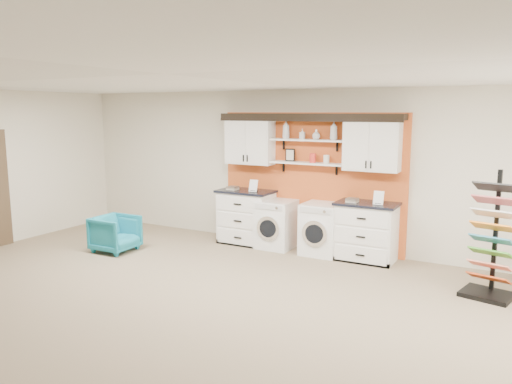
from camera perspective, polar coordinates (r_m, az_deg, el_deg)
The scene contains 22 objects.
floor at distance 5.87m, azimuth -9.53°, elevation -15.26°, with size 10.00×10.00×0.00m, color #816C57.
ceiling at distance 5.36m, azimuth -10.34°, elevation 13.13°, with size 10.00×10.00×0.00m, color white.
wall_back at distance 8.89m, azimuth 6.36°, elevation 2.57°, with size 10.00×10.00×0.00m, color beige.
accent_panel at distance 8.88m, azimuth 6.25°, elevation 1.27°, with size 3.40×0.07×2.40m, color #C85522.
upper_cabinet_left at distance 9.15m, azimuth -0.67°, elevation 5.84°, with size 0.90×0.35×0.84m.
upper_cabinet_right at distance 8.28m, azimuth 13.14°, elevation 5.24°, with size 0.90×0.35×0.84m.
shelf_lower at distance 8.69m, azimuth 5.87°, elevation 3.29°, with size 1.32×0.28×0.03m, color white.
shelf_upper at distance 8.66m, azimuth 5.92°, elevation 5.93°, with size 1.32×0.28×0.03m, color white.
crown_molding at distance 8.66m, azimuth 5.99°, elevation 8.56°, with size 3.30×0.41×0.13m.
picture_frame at distance 8.86m, azimuth 3.92°, elevation 4.25°, with size 0.18×0.02×0.22m.
canister_red at distance 8.64m, azimuth 6.50°, elevation 3.88°, with size 0.11×0.11×0.16m, color red.
canister_cream at distance 8.55m, azimuth 8.05°, elevation 3.73°, with size 0.10×0.10×0.14m, color silver.
base_cabinet_left at distance 9.21m, azimuth -1.12°, elevation -2.85°, with size 1.02×0.66×0.99m.
base_cabinet_right at distance 8.35m, azimuth 12.51°, elevation -4.44°, with size 0.98×0.66×0.96m.
washer at distance 8.93m, azimuth 2.37°, elevation -3.67°, with size 0.61×0.71×0.86m.
dryer at distance 8.59m, azimuth 7.54°, elevation -4.19°, with size 0.63×0.71×0.88m.
sample_rack at distance 7.25m, azimuth 25.20°, elevation -6.77°, with size 0.71×0.63×1.67m.
armchair at distance 9.05m, azimuth -15.77°, elevation -4.59°, with size 0.67×0.69×0.63m, color #15788F.
soap_bottle_a at distance 8.82m, azimuth 3.46°, elevation 7.17°, with size 0.12×0.13×0.32m, color silver.
soap_bottle_b at distance 8.69m, azimuth 5.32°, elevation 6.63°, with size 0.08×0.08×0.18m, color silver.
soap_bottle_c at distance 8.60m, azimuth 6.89°, elevation 6.56°, with size 0.13×0.13×0.17m, color silver.
soap_bottle_d at distance 8.48m, azimuth 8.88°, elevation 6.99°, with size 0.12×0.13×0.32m, color silver.
Camera 1 is at (3.35, -4.17, 2.42)m, focal length 35.00 mm.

